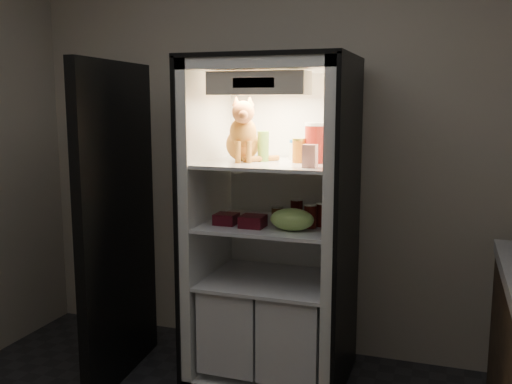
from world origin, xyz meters
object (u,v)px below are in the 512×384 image
(pepper_jar, at_px, (316,143))
(cream_carton, at_px, (310,156))
(salsa_jar, at_px, (299,151))
(berry_box_right, at_px, (253,221))
(soda_can_b, at_px, (322,215))
(refrigerator, at_px, (274,246))
(soda_can_a, at_px, (297,211))
(parmesan_shaker, at_px, (263,146))
(soda_can_c, at_px, (310,216))
(tabby_cat, at_px, (243,137))
(condiment_jar, at_px, (277,214))
(berry_box_left, at_px, (226,219))
(grape_bag, at_px, (292,219))
(mayo_tub, at_px, (297,150))

(pepper_jar, relative_size, cream_carton, 1.87)
(salsa_jar, relative_size, berry_box_right, 1.03)
(salsa_jar, distance_m, soda_can_b, 0.38)
(refrigerator, xyz_separation_m, salsa_jar, (0.16, -0.04, 0.57))
(soda_can_a, xyz_separation_m, berry_box_right, (-0.19, -0.21, -0.03))
(parmesan_shaker, height_order, soda_can_c, parmesan_shaker)
(tabby_cat, bearing_deg, condiment_jar, -10.08)
(parmesan_shaker, xyz_separation_m, cream_carton, (0.32, -0.21, -0.03))
(tabby_cat, bearing_deg, soda_can_c, -28.18)
(soda_can_a, distance_m, soda_can_b, 0.18)
(soda_can_b, relative_size, berry_box_left, 1.06)
(soda_can_c, bearing_deg, parmesan_shaker, 165.80)
(salsa_jar, bearing_deg, grape_bag, -87.48)
(cream_carton, distance_m, condiment_jar, 0.49)
(condiment_jar, bearing_deg, salsa_jar, -8.55)
(parmesan_shaker, bearing_deg, pepper_jar, 3.85)
(grape_bag, bearing_deg, soda_can_c, 49.17)
(cream_carton, xyz_separation_m, berry_box_left, (-0.50, 0.07, -0.38))
(tabby_cat, bearing_deg, parmesan_shaker, -8.32)
(condiment_jar, xyz_separation_m, berry_box_right, (-0.09, -0.17, -0.01))
(soda_can_a, bearing_deg, berry_box_right, -132.56)
(cream_carton, xyz_separation_m, condiment_jar, (-0.24, 0.22, -0.36))
(parmesan_shaker, relative_size, grape_bag, 0.71)
(tabby_cat, relative_size, mayo_tub, 3.21)
(tabby_cat, height_order, soda_can_b, tabby_cat)
(mayo_tub, xyz_separation_m, soda_can_b, (0.19, -0.16, -0.34))
(salsa_jar, distance_m, soda_can_a, 0.36)
(mayo_tub, relative_size, soda_can_b, 0.90)
(mayo_tub, distance_m, berry_box_left, 0.58)
(refrigerator, xyz_separation_m, mayo_tub, (0.10, 0.11, 0.56))
(refrigerator, relative_size, cream_carton, 15.95)
(soda_can_a, bearing_deg, soda_can_b, -21.34)
(parmesan_shaker, xyz_separation_m, mayo_tub, (0.16, 0.14, -0.03))
(refrigerator, height_order, pepper_jar, refrigerator)
(parmesan_shaker, relative_size, mayo_tub, 1.47)
(mayo_tub, xyz_separation_m, soda_can_a, (0.03, -0.09, -0.34))
(tabby_cat, distance_m, condiment_jar, 0.48)
(tabby_cat, distance_m, pepper_jar, 0.42)
(mayo_tub, distance_m, grape_bag, 0.47)
(soda_can_a, distance_m, grape_bag, 0.22)
(tabby_cat, height_order, parmesan_shaker, tabby_cat)
(soda_can_a, relative_size, soda_can_c, 1.02)
(salsa_jar, relative_size, berry_box_left, 1.11)
(mayo_tub, bearing_deg, condiment_jar, -120.29)
(soda_can_b, height_order, soda_can_c, soda_can_b)
(condiment_jar, bearing_deg, mayo_tub, 59.71)
(mayo_tub, height_order, pepper_jar, pepper_jar)
(grape_bag, xyz_separation_m, berry_box_left, (-0.39, 0.03, -0.03))
(salsa_jar, xyz_separation_m, pepper_jar, (0.09, 0.03, 0.04))
(tabby_cat, bearing_deg, berry_box_left, -140.54)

